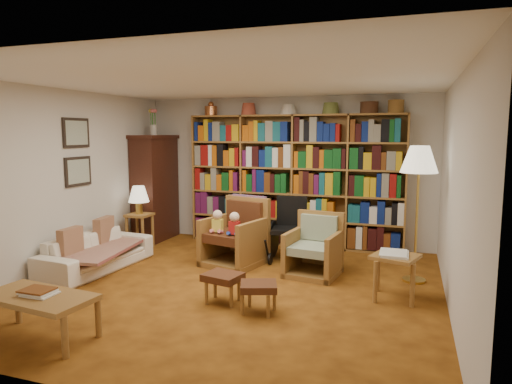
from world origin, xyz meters
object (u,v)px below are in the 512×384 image
at_px(side_table_papers, 395,262).
at_px(coffee_table, 38,300).
at_px(armchair_leather, 237,236).
at_px(footstool_b, 259,288).
at_px(wheelchair, 289,231).
at_px(sofa, 97,252).
at_px(armchair_sage, 314,251).
at_px(floor_lamp, 419,165).
at_px(side_table_lamp, 140,223).
at_px(footstool_a, 223,279).

relative_size(side_table_papers, coffee_table, 0.54).
distance_m(armchair_leather, footstool_b, 1.91).
bearing_deg(coffee_table, wheelchair, 66.08).
relative_size(sofa, armchair_sage, 2.07).
bearing_deg(wheelchair, floor_lamp, -15.58).
distance_m(floor_lamp, coffee_table, 4.51).
bearing_deg(sofa, side_table_papers, -83.55).
xyz_separation_m(side_table_lamp, side_table_papers, (4.08, -1.08, 0.02)).
bearing_deg(floor_lamp, sofa, -168.04).
distance_m(sofa, floor_lamp, 4.47).
relative_size(floor_lamp, coffee_table, 1.58).
bearing_deg(footstool_b, side_table_papers, 33.24).
bearing_deg(footstool_a, armchair_sage, 61.67).
bearing_deg(wheelchair, footstool_b, -84.10).
height_order(armchair_leather, floor_lamp, floor_lamp).
relative_size(armchair_leather, floor_lamp, 0.56).
distance_m(sofa, wheelchair, 2.79).
height_order(floor_lamp, footstool_a, floor_lamp).
xyz_separation_m(wheelchair, footstool_b, (0.22, -2.12, -0.17)).
bearing_deg(sofa, wheelchair, -55.82).
relative_size(side_table_papers, footstool_a, 1.29).
bearing_deg(side_table_lamp, footstool_a, -38.91).
bearing_deg(armchair_sage, side_table_papers, -31.57).
bearing_deg(coffee_table, armchair_sage, 54.43).
bearing_deg(footstool_a, floor_lamp, 35.90).
distance_m(side_table_lamp, armchair_leather, 1.85).
xyz_separation_m(sofa, footstool_b, (2.63, -0.73, 0.01)).
bearing_deg(footstool_b, wheelchair, 95.90).
bearing_deg(sofa, footstool_b, -101.29).
bearing_deg(footstool_a, armchair_leather, 105.66).
bearing_deg(wheelchair, sofa, -150.03).
distance_m(floor_lamp, side_table_papers, 1.32).
bearing_deg(armchair_leather, armchair_sage, -6.79).
distance_m(armchair_leather, side_table_papers, 2.39).
distance_m(armchair_sage, wheelchair, 0.78).
distance_m(armchair_sage, footstool_b, 1.57).
distance_m(side_table_lamp, armchair_sage, 3.04).
height_order(wheelchair, coffee_table, wheelchair).
height_order(footstool_a, footstool_b, footstool_a).
distance_m(wheelchair, side_table_papers, 2.00).
height_order(side_table_papers, coffee_table, side_table_papers).
xyz_separation_m(sofa, side_table_lamp, (-0.10, 1.23, 0.17)).
relative_size(side_table_lamp, floor_lamp, 0.33).
height_order(armchair_sage, wheelchair, wheelchair).
xyz_separation_m(armchair_sage, wheelchair, (-0.50, 0.58, 0.12)).
xyz_separation_m(floor_lamp, footstool_b, (-1.57, -1.62, -1.24)).
xyz_separation_m(side_table_lamp, footstool_a, (2.26, -1.82, -0.14)).
distance_m(wheelchair, floor_lamp, 2.15).
relative_size(footstool_a, coffee_table, 0.42).
distance_m(side_table_lamp, footstool_b, 3.36).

